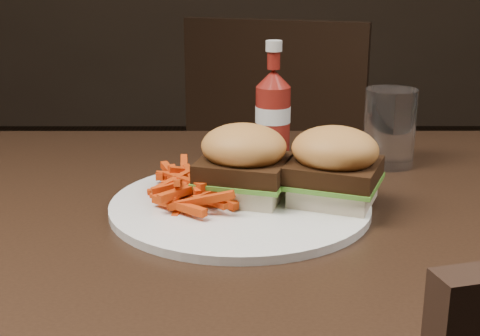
{
  "coord_description": "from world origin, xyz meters",
  "views": [
    {
      "loc": [
        -0.06,
        -0.75,
        1.04
      ],
      "look_at": [
        -0.05,
        0.02,
        0.8
      ],
      "focal_mm": 50.0,
      "sensor_mm": 36.0,
      "label": 1
    }
  ],
  "objects_px": {
    "dining_table": "(285,228)",
    "ketchup_bottle": "(273,121)",
    "plate": "(240,206)",
    "tumbler": "(389,129)",
    "chair_far": "(291,193)"
  },
  "relations": [
    {
      "from": "dining_table",
      "to": "ketchup_bottle",
      "type": "xyz_separation_m",
      "value": [
        -0.01,
        0.22,
        0.08
      ]
    },
    {
      "from": "plate",
      "to": "ketchup_bottle",
      "type": "bearing_deg",
      "value": 76.97
    },
    {
      "from": "dining_table",
      "to": "chair_far",
      "type": "relative_size",
      "value": 2.67
    },
    {
      "from": "ketchup_bottle",
      "to": "tumbler",
      "type": "distance_m",
      "value": 0.17
    },
    {
      "from": "chair_far",
      "to": "ketchup_bottle",
      "type": "distance_m",
      "value": 0.84
    },
    {
      "from": "ketchup_bottle",
      "to": "tumbler",
      "type": "relative_size",
      "value": 0.89
    },
    {
      "from": "dining_table",
      "to": "tumbler",
      "type": "height_order",
      "value": "tumbler"
    },
    {
      "from": "plate",
      "to": "chair_far",
      "type": "bearing_deg",
      "value": 81.58
    },
    {
      "from": "chair_far",
      "to": "plate",
      "type": "height_order",
      "value": "plate"
    },
    {
      "from": "dining_table",
      "to": "chair_far",
      "type": "xyz_separation_m",
      "value": [
        0.09,
        0.97,
        -0.3
      ]
    },
    {
      "from": "tumbler",
      "to": "plate",
      "type": "bearing_deg",
      "value": -139.72
    },
    {
      "from": "chair_far",
      "to": "plate",
      "type": "xyz_separation_m",
      "value": [
        -0.14,
        -0.96,
        0.33
      ]
    },
    {
      "from": "chair_far",
      "to": "dining_table",
      "type": "bearing_deg",
      "value": 102.88
    },
    {
      "from": "dining_table",
      "to": "plate",
      "type": "height_order",
      "value": "plate"
    },
    {
      "from": "plate",
      "to": "tumbler",
      "type": "bearing_deg",
      "value": 40.28
    }
  ]
}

